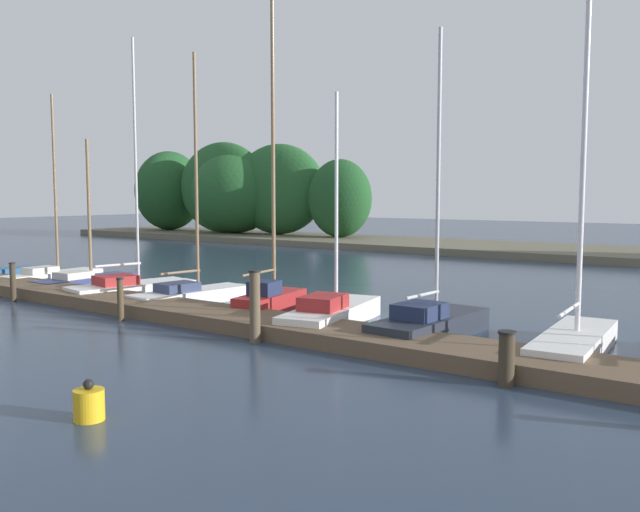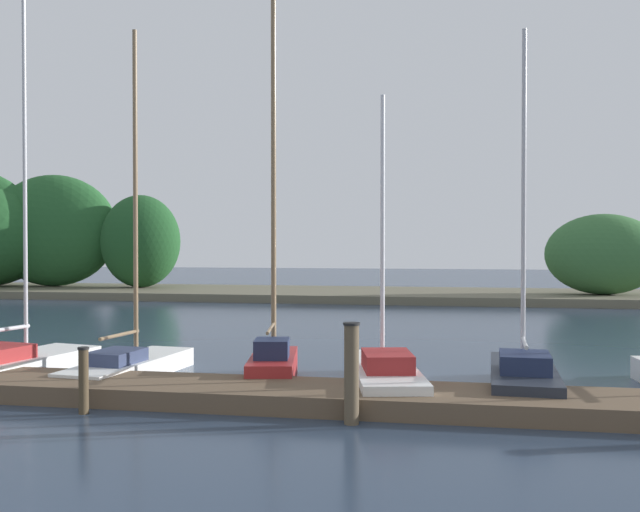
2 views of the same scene
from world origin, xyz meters
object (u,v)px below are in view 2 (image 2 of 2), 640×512
object	(u,v)px
sailboat_7	(523,374)
sailboat_4	(132,361)
sailboat_6	(383,373)
mooring_piling_3	(352,373)
mooring_piling_2	(84,380)
sailboat_3	(20,360)
sailboat_5	(273,356)

from	to	relation	value
sailboat_7	sailboat_4	bearing A→B (deg)	92.10
sailboat_6	sailboat_7	xyz separation A→B (m)	(2.69, 0.17, 0.03)
sailboat_4	mooring_piling_3	distance (m)	6.05
mooring_piling_2	mooring_piling_3	distance (m)	4.60
sailboat_3	mooring_piling_2	xyz separation A→B (m)	(3.11, -2.86, 0.23)
sailboat_6	mooring_piling_2	distance (m)	5.63
sailboat_4	mooring_piling_2	distance (m)	3.24
sailboat_3	mooring_piling_3	world-z (taller)	sailboat_3
sailboat_4	mooring_piling_2	bearing A→B (deg)	-162.70
sailboat_7	mooring_piling_3	bearing A→B (deg)	137.10
sailboat_3	sailboat_6	world-z (taller)	sailboat_3
sailboat_4	sailboat_3	bearing A→B (deg)	103.03
sailboat_4	sailboat_6	size ratio (longest dim) A/B	1.29
mooring_piling_3	mooring_piling_2	bearing A→B (deg)	-178.11
sailboat_4	sailboat_5	size ratio (longest dim) A/B	0.88
sailboat_5	mooring_piling_3	distance (m)	3.65
sailboat_4	sailboat_7	world-z (taller)	sailboat_4
sailboat_5	mooring_piling_3	world-z (taller)	sailboat_5
sailboat_4	sailboat_5	bearing A→B (deg)	-84.31
sailboat_3	mooring_piling_3	size ratio (longest dim) A/B	5.05
sailboat_3	mooring_piling_3	bearing A→B (deg)	-97.87
sailboat_4	mooring_piling_3	size ratio (longest dim) A/B	4.62
sailboat_6	mooring_piling_3	size ratio (longest dim) A/B	3.58
sailboat_3	sailboat_5	world-z (taller)	sailboat_5
mooring_piling_2	mooring_piling_3	xyz separation A→B (m)	(4.59, 0.15, 0.25)
sailboat_7	mooring_piling_2	world-z (taller)	sailboat_7
sailboat_6	sailboat_7	bearing A→B (deg)	-98.07
sailboat_5	mooring_piling_2	size ratio (longest dim) A/B	7.51
sailboat_4	mooring_piling_2	world-z (taller)	sailboat_4
sailboat_4	sailboat_6	world-z (taller)	sailboat_4
mooring_piling_3	sailboat_5	bearing A→B (deg)	124.37
sailboat_5	mooring_piling_2	distance (m)	4.05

